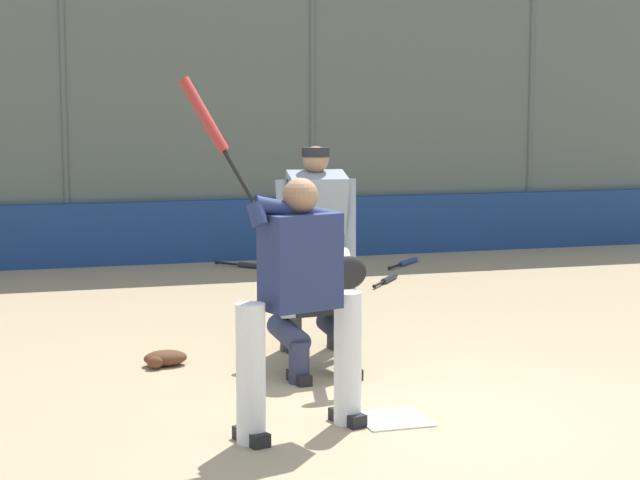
{
  "coord_description": "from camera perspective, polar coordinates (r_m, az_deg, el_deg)",
  "views": [
    {
      "loc": [
        2.34,
        6.24,
        2.0
      ],
      "look_at": [
        0.19,
        -1.0,
        1.05
      ],
      "focal_mm": 60.0,
      "sensor_mm": 36.0,
      "label": 1
    }
  ],
  "objects": [
    {
      "name": "padding_wall",
      "position": [
        13.82,
        -6.67,
        0.47
      ],
      "size": [
        15.63,
        0.18,
        0.79
      ],
      "primitive_type": "cube",
      "color": "navy",
      "rests_on": "ground_plane"
    },
    {
      "name": "ground_plane",
      "position": [
        6.95,
        3.91,
        -9.56
      ],
      "size": [
        160.0,
        160.0,
        0.0
      ],
      "primitive_type": "plane",
      "color": "tan"
    },
    {
      "name": "umpire_home",
      "position": [
        8.68,
        -0.25,
        -0.1
      ],
      "size": [
        0.68,
        0.44,
        1.68
      ],
      "rotation": [
        0.0,
        0.0,
        -0.08
      ],
      "color": "#333333",
      "rests_on": "ground_plane"
    },
    {
      "name": "spare_bat_first_base_side",
      "position": [
        13.24,
        -3.72,
        -1.38
      ],
      "size": [
        0.61,
        0.68,
        0.07
      ],
      "rotation": [
        0.0,
        0.0,
        2.3
      ],
      "color": "black",
      "rests_on": "ground_plane"
    },
    {
      "name": "spare_bat_near_backstop",
      "position": [
        13.53,
        4.62,
        -1.2
      ],
      "size": [
        0.63,
        0.65,
        0.07
      ],
      "rotation": [
        0.0,
        0.0,
        3.95
      ],
      "color": "black",
      "rests_on": "ground_plane"
    },
    {
      "name": "batter_at_plate",
      "position": [
        6.47,
        -1.15,
        -2.98
      ],
      "size": [
        1.12,
        0.55,
        2.17
      ],
      "rotation": [
        0.0,
        0.0,
        0.3
      ],
      "color": "silver",
      "rests_on": "ground_plane"
    },
    {
      "name": "fielding_glove_on_dirt",
      "position": [
        8.39,
        -8.31,
        -6.27
      ],
      "size": [
        0.34,
        0.26,
        0.12
      ],
      "color": "#56331E",
      "rests_on": "ground_plane"
    },
    {
      "name": "home_plate_marker",
      "position": [
        6.95,
        3.91,
        -9.51
      ],
      "size": [
        0.43,
        0.43,
        0.01
      ],
      "primitive_type": "cube",
      "color": "white",
      "rests_on": "ground_plane"
    },
    {
      "name": "backstop_fence",
      "position": [
        13.83,
        -6.85,
        7.83
      ],
      "size": [
        16.03,
        0.08,
        4.16
      ],
      "color": "#515651",
      "rests_on": "ground_plane"
    },
    {
      "name": "catcher_behind_plate",
      "position": [
        7.92,
        -0.23,
        -2.89
      ],
      "size": [
        0.66,
        0.76,
        1.19
      ],
      "rotation": [
        0.0,
        0.0,
        0.13
      ],
      "color": "#2D334C",
      "rests_on": "ground_plane"
    },
    {
      "name": "bleachers_beyond",
      "position": [
        15.86,
        -16.07,
        1.05
      ],
      "size": [
        11.16,
        1.95,
        1.16
      ],
      "color": "slate",
      "rests_on": "ground_plane"
    },
    {
      "name": "spare_bat_third_base_side",
      "position": [
        12.21,
        3.63,
        -2.11
      ],
      "size": [
        0.53,
        0.68,
        0.07
      ],
      "rotation": [
        0.0,
        0.0,
        4.07
      ],
      "color": "black",
      "rests_on": "ground_plane"
    }
  ]
}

